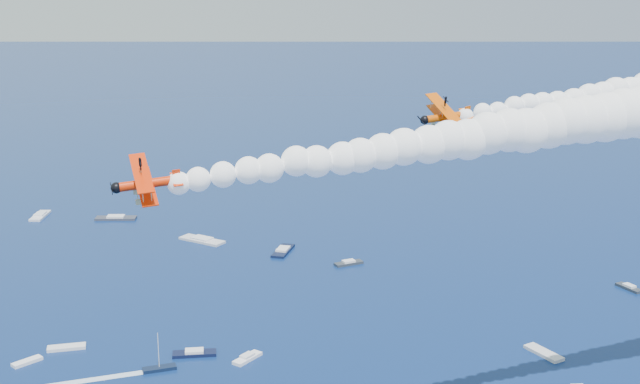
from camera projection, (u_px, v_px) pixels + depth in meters
name	position (u px, v px, depth m)	size (l,w,h in m)	color
biplane_lead	(446.00, 117.00, 121.63)	(7.86, 8.82, 5.31)	#D94F04
biplane_trail	(148.00, 184.00, 89.29)	(7.38, 8.27, 4.98)	red
smoke_trail_trail	(447.00, 141.00, 98.12)	(69.08, 11.03, 12.10)	white
spectator_boats	(131.00, 295.00, 214.66)	(218.12, 177.79, 0.70)	black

